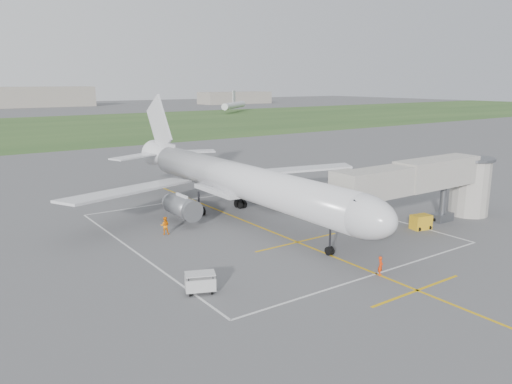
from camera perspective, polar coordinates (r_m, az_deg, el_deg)
ground at (r=56.58m, az=-1.74°, el=-3.14°), size 700.00×700.00×0.00m
grass_strip at (r=178.71m, az=-25.51°, el=6.44°), size 700.00×120.00×0.02m
apron_markings at (r=52.01m, az=1.80°, el=-4.56°), size 28.20×60.00×0.01m
airliner at (r=56.17m, az=-2.19°, el=1.34°), size 38.93×46.75×13.52m
jet_bridge at (r=56.74m, az=19.47°, el=1.10°), size 23.40×5.00×7.20m
gpu_unit at (r=55.56m, az=18.33°, el=-3.28°), size 2.26×1.78×1.53m
baggage_cart at (r=37.58m, az=-6.39°, el=-10.26°), size 2.54×2.07×1.53m
ramp_worker_nose at (r=41.72m, az=14.05°, el=-8.19°), size 0.69×0.61×1.59m
ramp_worker_wing at (r=51.76m, az=-10.37°, el=-3.79°), size 1.12×1.04×1.84m
distant_aircraft at (r=215.17m, az=-21.77°, el=8.56°), size 195.00×32.76×8.85m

